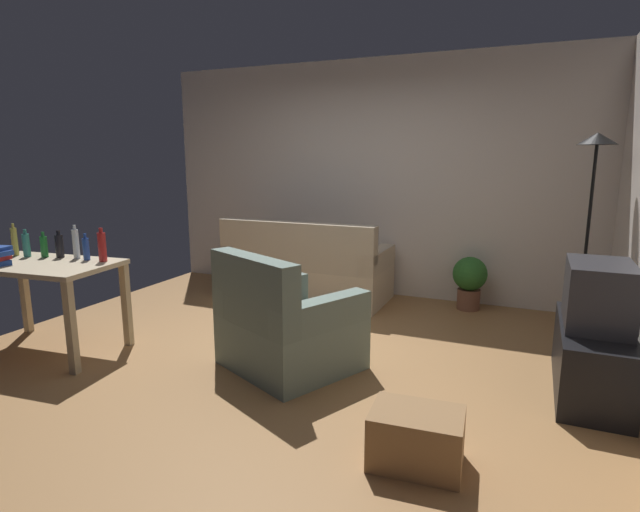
# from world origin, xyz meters

# --- Properties ---
(ground_plane) EXTENTS (5.20, 4.40, 0.02)m
(ground_plane) POSITION_xyz_m (0.00, 0.00, -0.01)
(ground_plane) COLOR #9E7042
(wall_rear) EXTENTS (5.20, 0.10, 2.70)m
(wall_rear) POSITION_xyz_m (0.00, 2.20, 1.35)
(wall_rear) COLOR silver
(wall_rear) RESTS_ON ground_plane
(couch) EXTENTS (1.82, 0.84, 0.92)m
(couch) POSITION_xyz_m (-0.54, 1.59, 0.31)
(couch) COLOR beige
(couch) RESTS_ON ground_plane
(tv_stand) EXTENTS (0.44, 1.10, 0.48)m
(tv_stand) POSITION_xyz_m (2.25, 0.24, 0.24)
(tv_stand) COLOR black
(tv_stand) RESTS_ON ground_plane
(tv) EXTENTS (0.41, 0.60, 0.44)m
(tv) POSITION_xyz_m (2.25, 0.24, 0.70)
(tv) COLOR #2D2D33
(tv) RESTS_ON tv_stand
(torchiere_lamp) EXTENTS (0.32, 0.32, 1.81)m
(torchiere_lamp) POSITION_xyz_m (2.25, 1.38, 1.41)
(torchiere_lamp) COLOR black
(torchiere_lamp) RESTS_ON ground_plane
(desk) EXTENTS (1.26, 0.82, 0.76)m
(desk) POSITION_xyz_m (-1.88, -0.70, 0.65)
(desk) COLOR #C6B28E
(desk) RESTS_ON ground_plane
(potted_plant) EXTENTS (0.36, 0.36, 0.57)m
(potted_plant) POSITION_xyz_m (1.23, 1.90, 0.33)
(potted_plant) COLOR brown
(potted_plant) RESTS_ON ground_plane
(armchair) EXTENTS (1.17, 1.14, 0.92)m
(armchair) POSITION_xyz_m (0.12, -0.23, 0.32)
(armchair) COLOR slate
(armchair) RESTS_ON ground_plane
(storage_box) EXTENTS (0.50, 0.37, 0.30)m
(storage_box) POSITION_xyz_m (1.33, -1.06, 0.15)
(storage_box) COLOR olive
(storage_box) RESTS_ON ground_plane
(bottle_squat) EXTENTS (0.05, 0.05, 0.28)m
(bottle_squat) POSITION_xyz_m (-2.35, -0.57, 0.89)
(bottle_squat) COLOR #BCB24C
(bottle_squat) RESTS_ON desk
(bottle_tall) EXTENTS (0.06, 0.06, 0.24)m
(bottle_tall) POSITION_xyz_m (-2.20, -0.57, 0.86)
(bottle_tall) COLOR teal
(bottle_tall) RESTS_ON desk
(bottle_green) EXTENTS (0.06, 0.06, 0.22)m
(bottle_green) POSITION_xyz_m (-2.04, -0.53, 0.85)
(bottle_green) COLOR #1E722D
(bottle_green) RESTS_ON desk
(bottle_dark) EXTENTS (0.06, 0.06, 0.24)m
(bottle_dark) POSITION_xyz_m (-1.91, -0.48, 0.86)
(bottle_dark) COLOR black
(bottle_dark) RESTS_ON desk
(bottle_clear) EXTENTS (0.05, 0.05, 0.29)m
(bottle_clear) POSITION_xyz_m (-1.75, -0.45, 0.89)
(bottle_clear) COLOR silver
(bottle_clear) RESTS_ON desk
(bottle_blue) EXTENTS (0.05, 0.05, 0.22)m
(bottle_blue) POSITION_xyz_m (-1.61, -0.47, 0.86)
(bottle_blue) COLOR #2347A3
(bottle_blue) RESTS_ON desk
(bottle_red) EXTENTS (0.06, 0.06, 0.28)m
(bottle_red) POSITION_xyz_m (-1.44, -0.46, 0.88)
(bottle_red) COLOR #AD2323
(bottle_red) RESTS_ON desk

